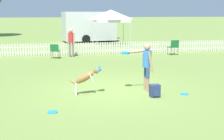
# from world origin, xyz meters

# --- Properties ---
(ground_plane) EXTENTS (240.00, 240.00, 0.00)m
(ground_plane) POSITION_xyz_m (0.00, 0.00, 0.00)
(ground_plane) COLOR olive
(handler_person) EXTENTS (0.95, 0.63, 1.55)m
(handler_person) POSITION_xyz_m (1.01, -0.28, 0.97)
(handler_person) COLOR tan
(handler_person) RESTS_ON ground_plane
(leaping_dog) EXTENTS (1.09, 0.29, 0.90)m
(leaping_dog) POSITION_xyz_m (-0.93, -0.37, 0.55)
(leaping_dog) COLOR olive
(leaping_dog) RESTS_ON ground_plane
(frisbee_near_handler) EXTENTS (0.26, 0.26, 0.02)m
(frisbee_near_handler) POSITION_xyz_m (-1.98, -2.00, 0.01)
(frisbee_near_handler) COLOR #1E8CD8
(frisbee_near_handler) RESTS_ON ground_plane
(frisbee_near_dog) EXTENTS (0.26, 0.26, 0.02)m
(frisbee_near_dog) POSITION_xyz_m (2.10, -0.95, 0.01)
(frisbee_near_dog) COLOR #1E8CD8
(frisbee_near_dog) RESTS_ON ground_plane
(backpack_on_grass) EXTENTS (0.30, 0.27, 0.39)m
(backpack_on_grass) POSITION_xyz_m (1.09, -1.06, 0.19)
(backpack_on_grass) COLOR navy
(backpack_on_grass) RESTS_ON ground_plane
(picket_fence) EXTENTS (22.50, 0.04, 0.72)m
(picket_fence) POSITION_xyz_m (-0.00, 8.64, 0.36)
(picket_fence) COLOR beige
(picket_fence) RESTS_ON ground_plane
(folding_chair_blue_left) EXTENTS (0.56, 0.57, 0.80)m
(folding_chair_blue_left) POSITION_xyz_m (-1.83, 7.38, 0.48)
(folding_chair_blue_left) COLOR #333338
(folding_chair_blue_left) RESTS_ON ground_plane
(folding_chair_center) EXTENTS (0.58, 0.60, 0.89)m
(folding_chair_center) POSITION_xyz_m (5.10, 7.55, 0.54)
(folding_chair_center) COLOR #333338
(folding_chair_center) RESTS_ON ground_plane
(canopy_tent_main) EXTENTS (2.47, 2.47, 2.66)m
(canopy_tent_main) POSITION_xyz_m (2.32, 12.98, 2.21)
(canopy_tent_main) COLOR silver
(canopy_tent_main) RESTS_ON ground_plane
(spectator_standing) EXTENTS (0.41, 0.27, 1.61)m
(spectator_standing) POSITION_xyz_m (-0.92, 7.84, 0.97)
(spectator_standing) COLOR #7A705B
(spectator_standing) RESTS_ON ground_plane
(equipment_trailer) EXTENTS (5.17, 2.67, 2.51)m
(equipment_trailer) POSITION_xyz_m (1.07, 16.41, 1.32)
(equipment_trailer) COLOR silver
(equipment_trailer) RESTS_ON ground_plane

